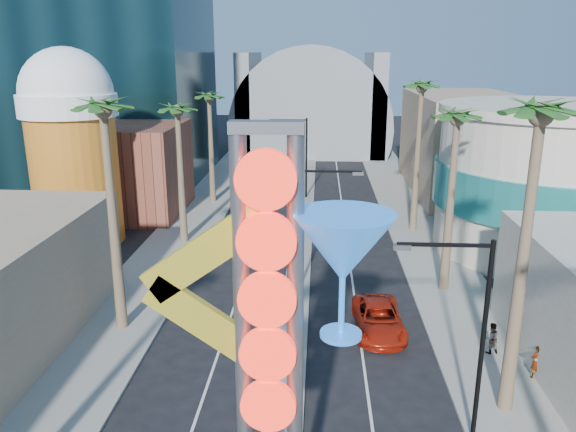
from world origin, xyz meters
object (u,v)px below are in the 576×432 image
object	(u,v)px
pedestrian_a	(536,362)
pedestrian_b	(491,338)
red_pickup	(379,319)
neon_sign	(300,323)

from	to	relation	value
pedestrian_a	pedestrian_b	bearing A→B (deg)	-72.92
red_pickup	pedestrian_a	size ratio (longest dim) A/B	3.40
red_pickup	pedestrian_a	xyz separation A→B (m)	(6.52, -4.21, 0.19)
red_pickup	pedestrian_a	bearing A→B (deg)	-34.28
neon_sign	pedestrian_a	world-z (taller)	neon_sign
neon_sign	pedestrian_a	distance (m)	15.20
neon_sign	pedestrian_b	bearing A→B (deg)	52.23
pedestrian_b	neon_sign	bearing A→B (deg)	40.49
red_pickup	pedestrian_b	bearing A→B (deg)	-23.89
neon_sign	red_pickup	size ratio (longest dim) A/B	2.36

